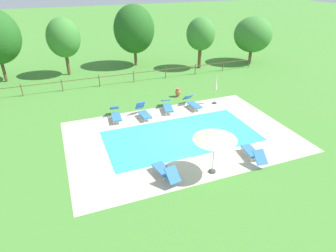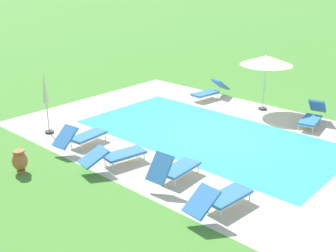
{
  "view_description": "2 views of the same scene",
  "coord_description": "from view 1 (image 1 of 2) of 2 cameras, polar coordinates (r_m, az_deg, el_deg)",
  "views": [
    {
      "loc": [
        -6.47,
        -14.27,
        9.07
      ],
      "look_at": [
        -0.7,
        0.5,
        0.6
      ],
      "focal_mm": 31.08,
      "sensor_mm": 36.0,
      "label": 1
    },
    {
      "loc": [
        -8.24,
        11.28,
        5.63
      ],
      "look_at": [
        0.48,
        1.59,
        0.68
      ],
      "focal_mm": 44.37,
      "sensor_mm": 36.0,
      "label": 2
    }
  ],
  "objects": [
    {
      "name": "sun_lounger_north_far",
      "position": [
        21.85,
        4.85,
        4.57
      ],
      "size": [
        0.79,
        2.02,
        0.88
      ],
      "color": "#3370BC",
      "rests_on": "ground"
    },
    {
      "name": "tree_far_west",
      "position": [
        31.78,
        -6.68,
        18.32
      ],
      "size": [
        4.2,
        4.2,
        6.21
      ],
      "color": "brown",
      "rests_on": "ground"
    },
    {
      "name": "ground_plane",
      "position": [
        18.1,
        2.63,
        -1.99
      ],
      "size": [
        160.0,
        160.0,
        0.0
      ],
      "primitive_type": "plane",
      "color": "#478433"
    },
    {
      "name": "sun_lounger_north_end",
      "position": [
        14.46,
        -0.51,
        -8.81
      ],
      "size": [
        0.92,
        2.02,
        0.91
      ],
      "color": "#3370BC",
      "rests_on": "ground"
    },
    {
      "name": "sun_lounger_north_mid",
      "position": [
        20.33,
        -4.83,
        2.76
      ],
      "size": [
        0.71,
        1.86,
        1.01
      ],
      "color": "#3370BC",
      "rests_on": "ground"
    },
    {
      "name": "sun_lounger_south_mid",
      "position": [
        16.46,
        16.37,
        -5.09
      ],
      "size": [
        0.87,
        2.07,
        0.83
      ],
      "color": "#3370BC",
      "rests_on": "ground"
    },
    {
      "name": "patio_umbrella_closed_row_west",
      "position": [
        22.34,
        9.38,
        7.83
      ],
      "size": [
        0.32,
        0.32,
        2.33
      ],
      "color": "#383838",
      "rests_on": "ground"
    },
    {
      "name": "tree_far_east",
      "position": [
        30.05,
        -19.82,
        15.97
      ],
      "size": [
        3.1,
        3.1,
        5.41
      ],
      "color": "brown",
      "rests_on": "ground"
    },
    {
      "name": "pool_deck_paving",
      "position": [
        18.1,
        2.63,
        -1.98
      ],
      "size": [
        13.8,
        9.16,
        0.01
      ],
      "primitive_type": "cube",
      "color": "beige",
      "rests_on": "ground"
    },
    {
      "name": "swimming_pool_water",
      "position": [
        18.1,
        2.63,
        -1.98
      ],
      "size": [
        9.35,
        4.71,
        0.01
      ],
      "primitive_type": "cube",
      "color": "#38C6D1",
      "rests_on": "ground"
    },
    {
      "name": "tree_west_mid",
      "position": [
        34.18,
        16.32,
        16.83
      ],
      "size": [
        4.07,
        4.07,
        4.88
      ],
      "color": "brown",
      "rests_on": "ground"
    },
    {
      "name": "terracotta_urn_near_fence",
      "position": [
        23.77,
        1.95,
        6.64
      ],
      "size": [
        0.44,
        0.44,
        0.7
      ],
      "color": "#B7663D",
      "rests_on": "ground"
    },
    {
      "name": "patio_umbrella_open_foreground",
      "position": [
        14.05,
        9.24,
        -1.96
      ],
      "size": [
        2.16,
        2.16,
        2.37
      ],
      "color": "#383838",
      "rests_on": "ground"
    },
    {
      "name": "sun_lounger_north_near_steps",
      "position": [
        20.31,
        -10.19,
        2.28
      ],
      "size": [
        0.79,
        2.06,
        0.82
      ],
      "color": "#3370BC",
      "rests_on": "ground"
    },
    {
      "name": "sun_lounger_south_near_corner",
      "position": [
        21.3,
        -0.09,
        3.95
      ],
      "size": [
        1.01,
        2.15,
        0.7
      ],
      "color": "#3370BC",
      "rests_on": "ground"
    },
    {
      "name": "tree_east_mid",
      "position": [
        30.82,
        6.44,
        17.46
      ],
      "size": [
        2.9,
        2.9,
        5.11
      ],
      "color": "brown",
      "rests_on": "ground"
    },
    {
      "name": "perimeter_fence",
      "position": [
        27.13,
        -6.75,
        9.93
      ],
      "size": [
        25.14,
        0.08,
        1.05
      ],
      "color": "brown",
      "rests_on": "ground"
    },
    {
      "name": "pool_coping_rim",
      "position": [
        18.1,
        2.63,
        -1.97
      ],
      "size": [
        9.83,
        5.19,
        0.01
      ],
      "color": "beige",
      "rests_on": "ground"
    }
  ]
}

